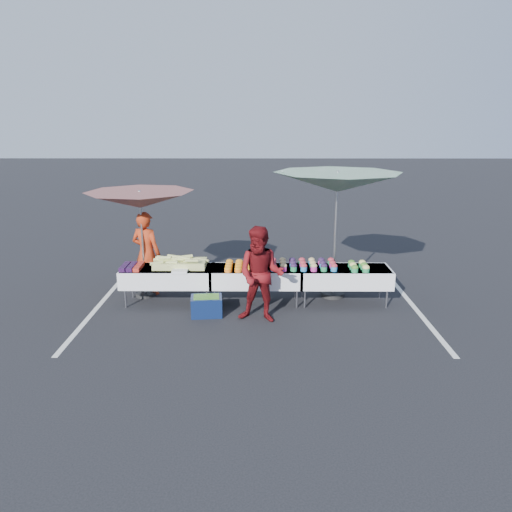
{
  "coord_description": "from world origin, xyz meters",
  "views": [
    {
      "loc": [
        0.05,
        -9.7,
        3.66
      ],
      "look_at": [
        0.0,
        0.0,
        1.0
      ],
      "focal_mm": 35.0,
      "sensor_mm": 36.0,
      "label": 1
    }
  ],
  "objects_px": {
    "table_left": "(168,276)",
    "table_center": "(256,276)",
    "vendor": "(146,253)",
    "customer": "(261,275)",
    "umbrella_left": "(140,201)",
    "table_right": "(344,276)",
    "storage_bin": "(207,305)",
    "umbrella_right": "(337,183)"
  },
  "relations": [
    {
      "from": "table_left",
      "to": "table_center",
      "type": "xyz_separation_m",
      "value": [
        1.8,
        0.0,
        0.0
      ]
    },
    {
      "from": "umbrella_right",
      "to": "storage_bin",
      "type": "xyz_separation_m",
      "value": [
        -2.59,
        -1.1,
        -2.22
      ]
    },
    {
      "from": "table_left",
      "to": "umbrella_left",
      "type": "relative_size",
      "value": 0.69
    },
    {
      "from": "table_center",
      "to": "customer",
      "type": "bearing_deg",
      "value": -84.28
    },
    {
      "from": "table_center",
      "to": "table_right",
      "type": "relative_size",
      "value": 1.0
    },
    {
      "from": "vendor",
      "to": "umbrella_left",
      "type": "height_order",
      "value": "umbrella_left"
    },
    {
      "from": "umbrella_left",
      "to": "table_center",
      "type": "bearing_deg",
      "value": -9.57
    },
    {
      "from": "table_center",
      "to": "vendor",
      "type": "xyz_separation_m",
      "value": [
        -2.34,
        0.55,
        0.32
      ]
    },
    {
      "from": "umbrella_left",
      "to": "umbrella_right",
      "type": "height_order",
      "value": "umbrella_right"
    },
    {
      "from": "table_left",
      "to": "umbrella_right",
      "type": "bearing_deg",
      "value": 6.63
    },
    {
      "from": "storage_bin",
      "to": "table_left",
      "type": "bearing_deg",
      "value": 135.02
    },
    {
      "from": "umbrella_right",
      "to": "table_left",
      "type": "bearing_deg",
      "value": -173.37
    },
    {
      "from": "vendor",
      "to": "customer",
      "type": "relative_size",
      "value": 1.0
    },
    {
      "from": "table_center",
      "to": "table_left",
      "type": "bearing_deg",
      "value": 180.0
    },
    {
      "from": "table_center",
      "to": "umbrella_left",
      "type": "distance_m",
      "value": 2.83
    },
    {
      "from": "table_center",
      "to": "customer",
      "type": "height_order",
      "value": "customer"
    },
    {
      "from": "customer",
      "to": "table_center",
      "type": "bearing_deg",
      "value": 107.82
    },
    {
      "from": "table_right",
      "to": "umbrella_right",
      "type": "height_order",
      "value": "umbrella_right"
    },
    {
      "from": "customer",
      "to": "umbrella_right",
      "type": "height_order",
      "value": "umbrella_right"
    },
    {
      "from": "table_left",
      "to": "customer",
      "type": "relative_size",
      "value": 1.03
    },
    {
      "from": "customer",
      "to": "umbrella_right",
      "type": "bearing_deg",
      "value": 53.14
    },
    {
      "from": "table_center",
      "to": "table_right",
      "type": "distance_m",
      "value": 1.8
    },
    {
      "from": "customer",
      "to": "umbrella_left",
      "type": "xyz_separation_m",
      "value": [
        -2.47,
        1.35,
        1.16
      ]
    },
    {
      "from": "customer",
      "to": "umbrella_left",
      "type": "distance_m",
      "value": 3.04
    },
    {
      "from": "table_left",
      "to": "table_center",
      "type": "relative_size",
      "value": 1.0
    },
    {
      "from": "table_right",
      "to": "table_left",
      "type": "bearing_deg",
      "value": 180.0
    },
    {
      "from": "table_left",
      "to": "vendor",
      "type": "bearing_deg",
      "value": 134.6
    },
    {
      "from": "vendor",
      "to": "storage_bin",
      "type": "distance_m",
      "value": 2.0
    },
    {
      "from": "table_left",
      "to": "table_center",
      "type": "bearing_deg",
      "value": 0.0
    },
    {
      "from": "table_right",
      "to": "table_center",
      "type": "bearing_deg",
      "value": 180.0
    },
    {
      "from": "vendor",
      "to": "customer",
      "type": "height_order",
      "value": "same"
    },
    {
      "from": "table_left",
      "to": "customer",
      "type": "xyz_separation_m",
      "value": [
        1.89,
        -0.95,
        0.32
      ]
    },
    {
      "from": "vendor",
      "to": "table_center",
      "type": "bearing_deg",
      "value": -171.97
    },
    {
      "from": "vendor",
      "to": "customer",
      "type": "distance_m",
      "value": 2.86
    },
    {
      "from": "table_right",
      "to": "customer",
      "type": "xyz_separation_m",
      "value": [
        -1.71,
        -0.95,
        0.32
      ]
    },
    {
      "from": "table_left",
      "to": "umbrella_left",
      "type": "height_order",
      "value": "umbrella_left"
    },
    {
      "from": "table_left",
      "to": "vendor",
      "type": "height_order",
      "value": "vendor"
    },
    {
      "from": "table_center",
      "to": "storage_bin",
      "type": "height_order",
      "value": "table_center"
    },
    {
      "from": "customer",
      "to": "table_right",
      "type": "bearing_deg",
      "value": 41.17
    },
    {
      "from": "umbrella_left",
      "to": "umbrella_right",
      "type": "distance_m",
      "value": 4.03
    },
    {
      "from": "table_left",
      "to": "table_center",
      "type": "distance_m",
      "value": 1.8
    },
    {
      "from": "vendor",
      "to": "customer",
      "type": "bearing_deg",
      "value": 169.68
    }
  ]
}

